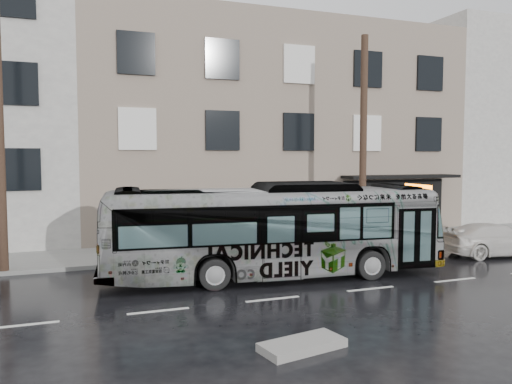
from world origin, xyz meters
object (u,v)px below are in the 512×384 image
utility_pole_front (363,142)px  bus (273,230)px  utility_pole_rear (0,138)px  sign_post (384,217)px  white_sedan (495,240)px

utility_pole_front → bus: utility_pole_front is taller
utility_pole_rear → bus: 9.64m
sign_post → utility_pole_rear: bearing=180.0°
utility_pole_rear → white_sedan: size_ratio=2.00×
utility_pole_rear → bus: utility_pole_rear is taller
utility_pole_front → white_sedan: size_ratio=2.00×
white_sedan → bus: bearing=99.6°
utility_pole_front → sign_post: utility_pole_front is taller
sign_post → white_sedan: sign_post is taller
utility_pole_front → utility_pole_rear: (-14.00, 0.00, 0.00)m
utility_pole_front → utility_pole_rear: 14.00m
bus → white_sedan: size_ratio=2.51×
utility_pole_rear → white_sedan: (18.31, -3.09, -4.00)m
sign_post → white_sedan: size_ratio=0.53×
utility_pole_rear → sign_post: (15.10, 0.00, -3.30)m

